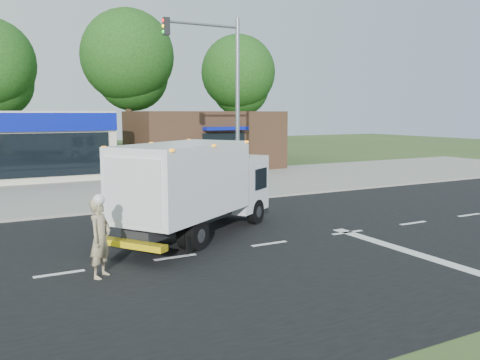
{
  "coord_description": "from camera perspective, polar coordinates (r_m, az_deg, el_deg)",
  "views": [
    {
      "loc": [
        -7.82,
        -12.58,
        3.9
      ],
      "look_at": [
        0.09,
        2.0,
        1.7
      ],
      "focal_mm": 38.0,
      "sensor_mm": 36.0,
      "label": 1
    }
  ],
  "objects": [
    {
      "name": "ground",
      "position": [
        15.31,
        3.31,
        -7.21
      ],
      "size": [
        120.0,
        120.0,
        0.0
      ],
      "primitive_type": "plane",
      "color": "#385123",
      "rests_on": "ground"
    },
    {
      "name": "road_asphalt",
      "position": [
        15.31,
        3.31,
        -7.19
      ],
      "size": [
        60.0,
        14.0,
        0.02
      ],
      "primitive_type": "cube",
      "color": "black",
      "rests_on": "ground"
    },
    {
      "name": "sidewalk",
      "position": [
        22.53,
        -7.74,
        -2.32
      ],
      "size": [
        60.0,
        2.4,
        0.12
      ],
      "primitive_type": "cube",
      "color": "gray",
      "rests_on": "ground"
    },
    {
      "name": "parking_apron",
      "position": [
        27.97,
        -11.96,
        -0.6
      ],
      "size": [
        60.0,
        9.0,
        0.02
      ],
      "primitive_type": "cube",
      "color": "gray",
      "rests_on": "ground"
    },
    {
      "name": "lane_markings",
      "position": [
        15.01,
        10.49,
        -7.56
      ],
      "size": [
        55.2,
        7.0,
        0.01
      ],
      "color": "silver",
      "rests_on": "road_asphalt"
    },
    {
      "name": "ems_box_truck",
      "position": [
        15.95,
        -5.02,
        -0.29
      ],
      "size": [
        6.77,
        5.53,
        3.0
      ],
      "rotation": [
        0.0,
        0.0,
        0.6
      ],
      "color": "black",
      "rests_on": "ground"
    },
    {
      "name": "emergency_worker",
      "position": [
        12.51,
        -15.43,
        -6.19
      ],
      "size": [
        0.81,
        0.82,
        2.02
      ],
      "rotation": [
        0.0,
        0.0,
        0.83
      ],
      "color": "tan",
      "rests_on": "ground"
    },
    {
      "name": "brown_storefront",
      "position": [
        35.82,
        -4.01,
        4.5
      ],
      "size": [
        10.0,
        6.7,
        4.0
      ],
      "color": "#382316",
      "rests_on": "ground"
    },
    {
      "name": "traffic_signal_pole",
      "position": [
        22.62,
        -1.75,
        10.15
      ],
      "size": [
        3.51,
        0.25,
        8.0
      ],
      "color": "gray",
      "rests_on": "ground"
    },
    {
      "name": "background_trees",
      "position": [
        41.48,
        -19.13,
        11.97
      ],
      "size": [
        36.77,
        7.39,
        12.1
      ],
      "color": "#332114",
      "rests_on": "ground"
    }
  ]
}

